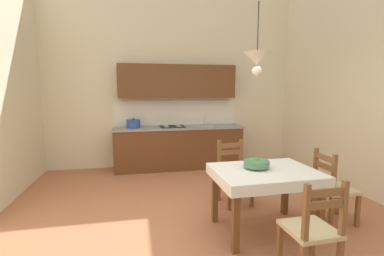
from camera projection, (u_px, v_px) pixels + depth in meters
name	position (u px, v px, depth m)	size (l,w,h in m)	color
ground_plane	(211.00, 237.00, 3.27)	(5.97, 6.87, 0.10)	#B7704C
wall_back	(173.00, 74.00, 6.09)	(5.97, 0.12, 4.04)	beige
kitchen_cabinetry	(178.00, 128.00, 5.94)	(2.72, 0.63, 2.20)	brown
dining_table	(265.00, 182.00, 3.25)	(1.20, 0.92, 0.75)	brown
dining_chair_kitchen_side	(234.00, 174.00, 4.10)	(0.47, 0.47, 0.93)	#D1BC89
dining_chair_window_side	(333.00, 188.00, 3.50)	(0.43, 0.43, 0.93)	#D1BC89
dining_chair_camera_side	(312.00, 230.00, 2.46)	(0.43, 0.43, 0.93)	#D1BC89
fruit_bowl	(256.00, 163.00, 3.28)	(0.30, 0.30, 0.12)	#4C7F5B
pendant_lamp	(257.00, 59.00, 3.09)	(0.32, 0.32, 0.80)	black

